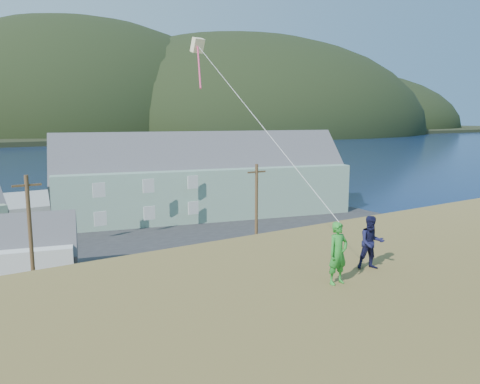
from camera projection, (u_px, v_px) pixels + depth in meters
name	position (u px, v px, depth m)	size (l,w,h in m)	color
ground	(120.00, 307.00, 29.48)	(900.00, 900.00, 0.00)	#0A1638
grass_strip	(131.00, 318.00, 27.80)	(110.00, 8.00, 0.10)	#4C3D19
waterfront_lot	(62.00, 244.00, 43.63)	(72.00, 36.00, 0.12)	#28282B
far_hills	(29.00, 133.00, 280.81)	(760.00, 265.00, 143.00)	black
lodge	(204.00, 177.00, 56.15)	(35.82, 17.27, 12.15)	gray
shed_white	(21.00, 252.00, 33.33)	(8.54, 6.66, 6.02)	silver
utility_poles	(36.00, 246.00, 27.69)	(30.90, 0.24, 8.60)	#47331E
kite_flyer_green	(338.00, 253.00, 13.18)	(0.65, 0.43, 1.79)	#248529
kite_flyer_navy	(371.00, 243.00, 14.47)	(0.82, 0.64, 1.68)	#131434
kite_rig	(199.00, 50.00, 17.97)	(0.88, 4.05, 9.48)	beige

